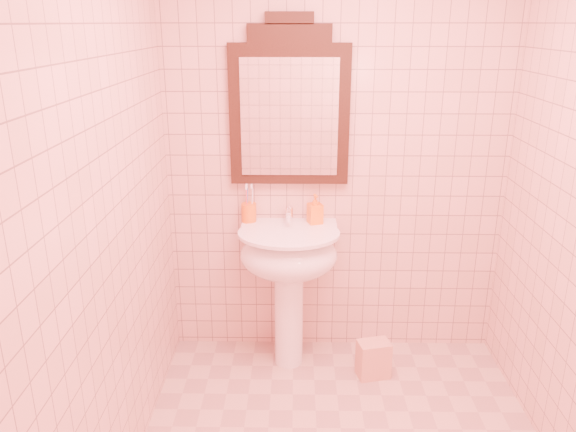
{
  "coord_description": "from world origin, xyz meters",
  "views": [
    {
      "loc": [
        -0.24,
        -2.11,
        1.99
      ],
      "look_at": [
        -0.28,
        0.55,
        1.07
      ],
      "focal_mm": 35.0,
      "sensor_mm": 36.0,
      "label": 1
    }
  ],
  "objects_px": {
    "mirror": "(289,108)",
    "towel": "(373,359)",
    "soap_dispenser": "(315,209)",
    "toothbrush_cup": "(249,212)",
    "pedestal_sink": "(289,264)"
  },
  "relations": [
    {
      "from": "mirror",
      "to": "towel",
      "type": "height_order",
      "value": "mirror"
    },
    {
      "from": "soap_dispenser",
      "to": "towel",
      "type": "relative_size",
      "value": 0.79
    },
    {
      "from": "soap_dispenser",
      "to": "towel",
      "type": "height_order",
      "value": "soap_dispenser"
    },
    {
      "from": "soap_dispenser",
      "to": "toothbrush_cup",
      "type": "bearing_deg",
      "value": 158.41
    },
    {
      "from": "pedestal_sink",
      "to": "soap_dispenser",
      "type": "relative_size",
      "value": 4.9
    },
    {
      "from": "soap_dispenser",
      "to": "pedestal_sink",
      "type": "bearing_deg",
      "value": -155.42
    },
    {
      "from": "pedestal_sink",
      "to": "mirror",
      "type": "distance_m",
      "value": 0.89
    },
    {
      "from": "pedestal_sink",
      "to": "toothbrush_cup",
      "type": "bearing_deg",
      "value": 145.56
    },
    {
      "from": "toothbrush_cup",
      "to": "towel",
      "type": "distance_m",
      "value": 1.13
    },
    {
      "from": "pedestal_sink",
      "to": "soap_dispenser",
      "type": "xyz_separation_m",
      "value": [
        0.15,
        0.14,
        0.29
      ]
    },
    {
      "from": "pedestal_sink",
      "to": "toothbrush_cup",
      "type": "relative_size",
      "value": 4.22
    },
    {
      "from": "toothbrush_cup",
      "to": "towel",
      "type": "relative_size",
      "value": 0.91
    },
    {
      "from": "mirror",
      "to": "towel",
      "type": "bearing_deg",
      "value": -33.77
    },
    {
      "from": "mirror",
      "to": "soap_dispenser",
      "type": "xyz_separation_m",
      "value": [
        0.15,
        -0.06,
        -0.58
      ]
    },
    {
      "from": "mirror",
      "to": "toothbrush_cup",
      "type": "bearing_deg",
      "value": -171.3
    }
  ]
}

